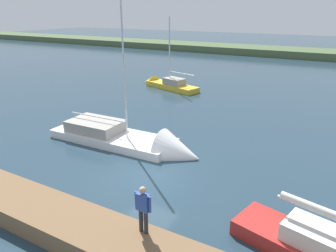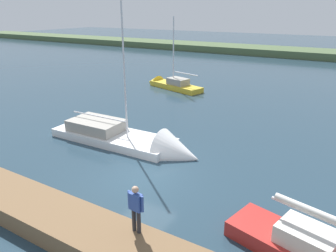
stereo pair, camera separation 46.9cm
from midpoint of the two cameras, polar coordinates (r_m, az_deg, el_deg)
ground_plane at (r=15.89m, az=-4.69°, el=-9.05°), size 200.00×200.00×0.00m
far_shoreline at (r=60.92m, az=22.11°, el=11.44°), size 180.00×8.00×2.40m
dock_pier at (r=12.61m, az=-17.71°, el=-16.62°), size 20.78×2.08×0.77m
sailboat_behind_pier at (r=19.10m, az=-6.18°, el=-3.17°), size 9.83×2.87×10.67m
sailboat_inner_slip at (r=33.71m, az=-0.92°, el=7.28°), size 7.48×3.66×7.82m
person_on_dock at (r=10.66m, az=-5.77°, el=-14.08°), size 0.65×0.26×1.71m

